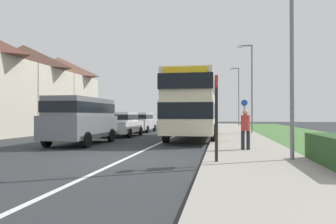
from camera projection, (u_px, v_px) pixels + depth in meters
ground_plane at (124, 159)px, 10.23m from camera, size 120.00×120.00×0.00m
lane_marking_centre at (166, 140)px, 18.12m from camera, size 0.14×60.00×0.01m
pavement_near_side at (243, 143)px, 15.45m from camera, size 3.20×68.00×0.12m
grass_verge_seaward at (336, 145)px, 14.73m from camera, size 6.00×68.00×0.08m
double_decker_bus at (194, 104)px, 18.95m from camera, size 2.80×9.98×3.70m
parked_van_grey at (82, 117)px, 15.53m from camera, size 2.11×5.08×2.29m
parked_car_white at (122, 123)px, 21.18m from camera, size 1.97×4.46×1.65m
parked_car_silver at (141, 121)px, 26.53m from camera, size 1.90×4.51×1.65m
pedestrian_at_stop at (245, 127)px, 12.07m from camera, size 0.34×0.34×1.67m
bus_stop_sign at (216, 112)px, 8.99m from camera, size 0.09×0.52×2.60m
cycle_route_sign at (244, 115)px, 21.70m from camera, size 0.44×0.08×2.52m
street_lamp_near at (288, 29)px, 9.42m from camera, size 1.14×0.20×7.03m
street_lamp_mid at (250, 82)px, 23.81m from camera, size 1.14×0.20×6.81m
street_lamp_far at (238, 93)px, 39.45m from camera, size 1.14×0.20×7.41m
house_terrace_far_side at (23, 89)px, 25.53m from camera, size 6.14×16.50×7.19m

